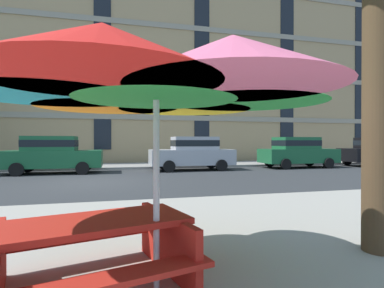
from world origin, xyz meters
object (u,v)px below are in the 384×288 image
at_px(sedan_green, 53,154).
at_px(patio_umbrella, 156,79).
at_px(picnic_table, 93,249).
at_px(sedan_green_midblock, 297,151).
at_px(sedan_black, 376,151).
at_px(sedan_silver, 193,152).

bearing_deg(sedan_green, patio_umbrella, -75.47).
bearing_deg(sedan_green, picnic_table, -77.83).
bearing_deg(sedan_green, sedan_green_midblock, 0.00).
bearing_deg(patio_umbrella, sedan_black, 39.27).
height_order(patio_umbrella, picnic_table, patio_umbrella).
height_order(sedan_black, picnic_table, sedan_black).
height_order(sedan_green_midblock, patio_umbrella, patio_umbrella).
bearing_deg(sedan_silver, sedan_green, 180.00).
distance_m(sedan_silver, sedan_green_midblock, 6.32).
height_order(sedan_black, patio_umbrella, patio_umbrella).
relative_size(sedan_green, sedan_black, 1.00).
bearing_deg(patio_umbrella, sedan_green, 104.53).
relative_size(sedan_green_midblock, patio_umbrella, 1.28).
bearing_deg(sedan_green_midblock, picnic_table, -129.95).
relative_size(sedan_green_midblock, picnic_table, 2.07).
xyz_separation_m(sedan_green_midblock, picnic_table, (-10.49, -12.53, -0.46)).
height_order(sedan_green_midblock, picnic_table, sedan_green_midblock).
xyz_separation_m(sedan_black, patio_umbrella, (-15.53, -12.70, 1.16)).
height_order(sedan_silver, sedan_black, same).
distance_m(sedan_green, sedan_green_midblock, 13.19).
height_order(sedan_green, picnic_table, sedan_green).
relative_size(sedan_green, picnic_table, 2.07).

